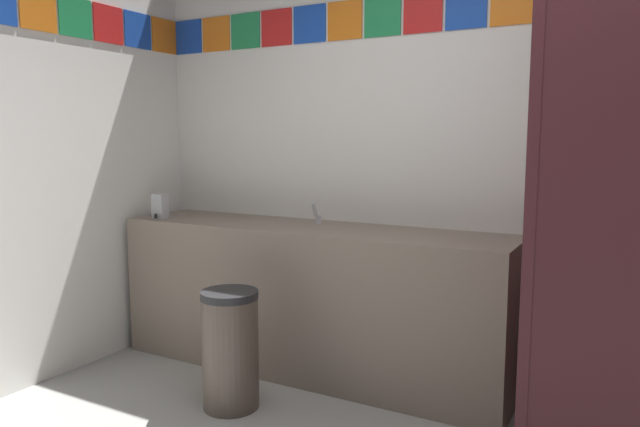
% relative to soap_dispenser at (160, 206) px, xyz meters
% --- Properties ---
extents(wall_back, '(4.43, 0.09, 2.88)m').
position_rel_soap_dispenser_xyz_m(wall_back, '(1.98, 0.49, 0.48)').
color(wall_back, white).
rests_on(wall_back, ground_plane).
extents(vanity_counter, '(2.43, 0.57, 0.89)m').
position_rel_soap_dispenser_xyz_m(vanity_counter, '(1.03, 0.17, -0.52)').
color(vanity_counter, gray).
rests_on(vanity_counter, ground_plane).
extents(faucet_center, '(0.04, 0.10, 0.14)m').
position_rel_soap_dispenser_xyz_m(faucet_center, '(1.03, 0.26, -0.03)').
color(faucet_center, silver).
rests_on(faucet_center, vanity_counter).
extents(soap_dispenser, '(0.09, 0.09, 0.16)m').
position_rel_soap_dispenser_xyz_m(soap_dispenser, '(0.00, 0.00, 0.00)').
color(soap_dispenser, '#B7BABF').
rests_on(soap_dispenser, vanity_counter).
extents(stall_divider, '(0.92, 1.47, 2.24)m').
position_rel_soap_dispenser_xyz_m(stall_divider, '(2.64, -0.54, 0.15)').
color(stall_divider, '#471E23').
rests_on(stall_divider, ground_plane).
extents(trash_bin, '(0.30, 0.30, 0.63)m').
position_rel_soap_dispenser_xyz_m(trash_bin, '(0.93, -0.48, -0.65)').
color(trash_bin, brown).
rests_on(trash_bin, ground_plane).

